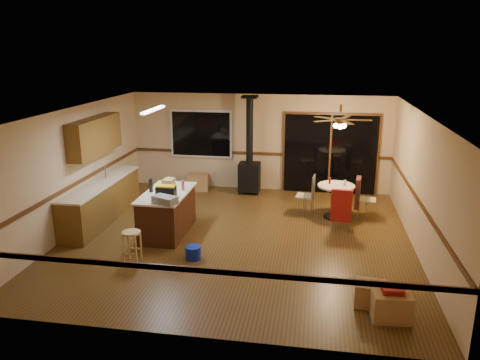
% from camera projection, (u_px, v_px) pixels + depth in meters
% --- Properties ---
extents(floor, '(7.00, 7.00, 0.00)m').
position_uv_depth(floor, '(238.00, 237.00, 9.69)').
color(floor, '#503516').
rests_on(floor, ground).
extents(ceiling, '(7.00, 7.00, 0.00)m').
position_uv_depth(ceiling, '(237.00, 112.00, 8.97)').
color(ceiling, silver).
rests_on(ceiling, ground).
extents(wall_back, '(7.00, 0.00, 7.00)m').
position_uv_depth(wall_back, '(259.00, 143.00, 12.65)').
color(wall_back, tan).
rests_on(wall_back, ground).
extents(wall_front, '(7.00, 0.00, 7.00)m').
position_uv_depth(wall_front, '(192.00, 249.00, 6.01)').
color(wall_front, tan).
rests_on(wall_front, ground).
extents(wall_left, '(0.00, 7.00, 7.00)m').
position_uv_depth(wall_left, '(75.00, 170.00, 9.88)').
color(wall_left, tan).
rests_on(wall_left, ground).
extents(wall_right, '(0.00, 7.00, 7.00)m').
position_uv_depth(wall_right, '(421.00, 185.00, 8.78)').
color(wall_right, tan).
rests_on(wall_right, ground).
extents(chair_rail, '(7.00, 7.00, 0.08)m').
position_uv_depth(chair_rail, '(238.00, 191.00, 9.41)').
color(chair_rail, '#512D14').
rests_on(chair_rail, ground).
extents(window, '(1.72, 0.10, 1.32)m').
position_uv_depth(window, '(201.00, 134.00, 12.80)').
color(window, black).
rests_on(window, ground).
extents(sliding_door, '(2.52, 0.10, 2.10)m').
position_uv_depth(sliding_door, '(330.00, 155.00, 12.37)').
color(sliding_door, black).
rests_on(sliding_door, ground).
extents(lower_cabinets, '(0.60, 3.00, 0.86)m').
position_uv_depth(lower_cabinets, '(102.00, 202.00, 10.55)').
color(lower_cabinets, brown).
rests_on(lower_cabinets, ground).
extents(countertop, '(0.64, 3.04, 0.04)m').
position_uv_depth(countertop, '(100.00, 183.00, 10.42)').
color(countertop, beige).
rests_on(countertop, lower_cabinets).
extents(upper_cabinets, '(0.35, 2.00, 0.80)m').
position_uv_depth(upper_cabinets, '(95.00, 136.00, 10.35)').
color(upper_cabinets, brown).
rests_on(upper_cabinets, ground).
extents(kitchen_island, '(0.88, 1.68, 0.90)m').
position_uv_depth(kitchen_island, '(167.00, 213.00, 9.80)').
color(kitchen_island, '#3C1C0F').
rests_on(kitchen_island, ground).
extents(wood_stove, '(0.55, 0.50, 2.52)m').
position_uv_depth(wood_stove, '(249.00, 167.00, 12.41)').
color(wood_stove, black).
rests_on(wood_stove, ground).
extents(ceiling_fan, '(0.24, 0.24, 0.55)m').
position_uv_depth(ceiling_fan, '(340.00, 122.00, 10.21)').
color(ceiling_fan, brown).
rests_on(ceiling_fan, ceiling).
extents(fluorescent_strip, '(0.10, 1.20, 0.04)m').
position_uv_depth(fluorescent_strip, '(153.00, 110.00, 9.55)').
color(fluorescent_strip, white).
rests_on(fluorescent_strip, ceiling).
extents(toolbox_grey, '(0.53, 0.42, 0.14)m').
position_uv_depth(toolbox_grey, '(165.00, 200.00, 8.97)').
color(toolbox_grey, slate).
rests_on(toolbox_grey, kitchen_island).
extents(toolbox_black, '(0.39, 0.21, 0.21)m').
position_uv_depth(toolbox_black, '(166.00, 192.00, 9.34)').
color(toolbox_black, black).
rests_on(toolbox_black, kitchen_island).
extents(toolbox_yellow_lid, '(0.36, 0.19, 0.03)m').
position_uv_depth(toolbox_yellow_lid, '(166.00, 186.00, 9.31)').
color(toolbox_yellow_lid, gold).
rests_on(toolbox_yellow_lid, toolbox_black).
extents(box_on_island, '(0.22, 0.29, 0.19)m').
position_uv_depth(box_on_island, '(169.00, 183.00, 9.99)').
color(box_on_island, '#9E7746').
rests_on(box_on_island, kitchen_island).
extents(bottle_dark, '(0.09, 0.09, 0.29)m').
position_uv_depth(bottle_dark, '(151.00, 185.00, 9.67)').
color(bottle_dark, black).
rests_on(bottle_dark, kitchen_island).
extents(bottle_pink, '(0.07, 0.07, 0.21)m').
position_uv_depth(bottle_pink, '(183.00, 185.00, 9.80)').
color(bottle_pink, '#D84C8C').
rests_on(bottle_pink, kitchen_island).
extents(bottle_white, '(0.08, 0.08, 0.19)m').
position_uv_depth(bottle_white, '(170.00, 181.00, 10.11)').
color(bottle_white, white).
rests_on(bottle_white, kitchen_island).
extents(bar_stool, '(0.41, 0.41, 0.60)m').
position_uv_depth(bar_stool, '(132.00, 247.00, 8.49)').
color(bar_stool, tan).
rests_on(bar_stool, floor).
extents(blue_bucket, '(0.31, 0.31, 0.25)m').
position_uv_depth(blue_bucket, '(193.00, 253.00, 8.68)').
color(blue_bucket, '#0B239F').
rests_on(blue_bucket, floor).
extents(dining_table, '(0.84, 0.84, 0.78)m').
position_uv_depth(dining_table, '(336.00, 196.00, 10.67)').
color(dining_table, black).
rests_on(dining_table, ground).
extents(glass_red, '(0.07, 0.07, 0.14)m').
position_uv_depth(glass_red, '(330.00, 181.00, 10.70)').
color(glass_red, '#590C14').
rests_on(glass_red, dining_table).
extents(glass_cream, '(0.07, 0.07, 0.14)m').
position_uv_depth(glass_cream, '(345.00, 183.00, 10.51)').
color(glass_cream, beige).
rests_on(glass_cream, dining_table).
extents(chair_left, '(0.45, 0.45, 0.51)m').
position_uv_depth(chair_left, '(310.00, 191.00, 10.83)').
color(chair_left, tan).
rests_on(chair_left, ground).
extents(chair_near, '(0.46, 0.49, 0.70)m').
position_uv_depth(chair_near, '(341.00, 205.00, 9.80)').
color(chair_near, tan).
rests_on(chair_near, ground).
extents(chair_right, '(0.51, 0.47, 0.70)m').
position_uv_depth(chair_right, '(359.00, 193.00, 10.64)').
color(chair_right, tan).
rests_on(chair_right, ground).
extents(box_under_window, '(0.62, 0.53, 0.44)m').
position_uv_depth(box_under_window, '(198.00, 182.00, 12.83)').
color(box_under_window, '#9E7746').
rests_on(box_under_window, floor).
extents(box_corner_a, '(0.58, 0.50, 0.42)m').
position_uv_depth(box_corner_a, '(391.00, 305.00, 6.77)').
color(box_corner_a, '#9E7746').
rests_on(box_corner_a, floor).
extents(box_corner_b, '(0.50, 0.44, 0.37)m').
position_uv_depth(box_corner_b, '(370.00, 294.00, 7.12)').
color(box_corner_b, '#9E7746').
rests_on(box_corner_b, floor).
extents(box_small_red, '(0.32, 0.27, 0.08)m').
position_uv_depth(box_small_red, '(392.00, 289.00, 6.70)').
color(box_small_red, maroon).
rests_on(box_small_red, box_corner_a).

